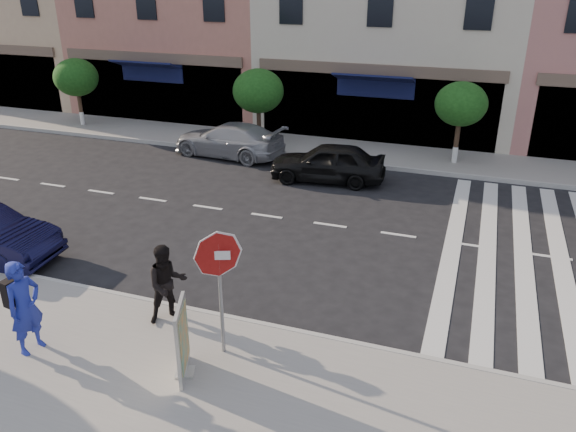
# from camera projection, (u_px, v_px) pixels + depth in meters

# --- Properties ---
(ground) EXTENTS (120.00, 120.00, 0.00)m
(ground) POSITION_uv_depth(u_px,v_px,m) (284.00, 293.00, 13.02)
(ground) COLOR black
(ground) RESTS_ON ground
(sidewalk_near) EXTENTS (60.00, 4.50, 0.15)m
(sidewalk_near) POSITION_uv_depth(u_px,v_px,m) (211.00, 397.00, 9.75)
(sidewalk_near) COLOR gray
(sidewalk_near) RESTS_ON ground
(sidewalk_far) EXTENTS (60.00, 3.00, 0.15)m
(sidewalk_far) POSITION_uv_depth(u_px,v_px,m) (377.00, 154.00, 22.48)
(sidewalk_far) COLOR gray
(sidewalk_far) RESTS_ON ground
(building_centre) EXTENTS (11.00, 9.00, 11.00)m
(building_centre) POSITION_uv_depth(u_px,v_px,m) (399.00, 2.00, 25.62)
(building_centre) COLOR beige
(building_centre) RESTS_ON ground
(street_tree_wa) EXTENTS (2.00, 2.00, 3.05)m
(street_tree_wa) POSITION_uv_depth(u_px,v_px,m) (76.00, 78.00, 25.65)
(street_tree_wa) COLOR #473323
(street_tree_wa) RESTS_ON sidewalk_far
(street_tree_wb) EXTENTS (2.10, 2.10, 3.06)m
(street_tree_wb) POSITION_uv_depth(u_px,v_px,m) (258.00, 91.00, 22.92)
(street_tree_wb) COLOR #473323
(street_tree_wb) RESTS_ON sidewalk_far
(street_tree_c) EXTENTS (1.90, 1.90, 3.04)m
(street_tree_c) POSITION_uv_depth(u_px,v_px,m) (461.00, 104.00, 20.47)
(street_tree_c) COLOR #473323
(street_tree_c) RESTS_ON sidewalk_far
(stop_sign) EXTENTS (0.85, 0.35, 2.56)m
(stop_sign) POSITION_uv_depth(u_px,v_px,m) (219.00, 267.00, 10.04)
(stop_sign) COLOR gray
(stop_sign) RESTS_ON sidewalk_near
(photographer) EXTENTS (0.57, 0.76, 1.89)m
(photographer) POSITION_uv_depth(u_px,v_px,m) (25.00, 307.00, 10.49)
(photographer) COLOR #212D9A
(photographer) RESTS_ON sidewalk_near
(walker) EXTENTS (1.05, 1.05, 1.71)m
(walker) POSITION_uv_depth(u_px,v_px,m) (167.00, 284.00, 11.44)
(walker) COLOR black
(walker) RESTS_ON sidewalk_near
(poster_board) EXTENTS (0.43, 0.91, 1.45)m
(poster_board) POSITION_uv_depth(u_px,v_px,m) (183.00, 341.00, 9.92)
(poster_board) COLOR beige
(poster_board) RESTS_ON sidewalk_near
(car_far_left) EXTENTS (4.75, 2.35, 1.33)m
(car_far_left) POSITION_uv_depth(u_px,v_px,m) (229.00, 140.00, 22.31)
(car_far_left) COLOR #96979B
(car_far_left) RESTS_ON ground
(car_far_mid) EXTENTS (4.16, 2.05, 1.37)m
(car_far_mid) POSITION_uv_depth(u_px,v_px,m) (328.00, 162.00, 19.64)
(car_far_mid) COLOR black
(car_far_mid) RESTS_ON ground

